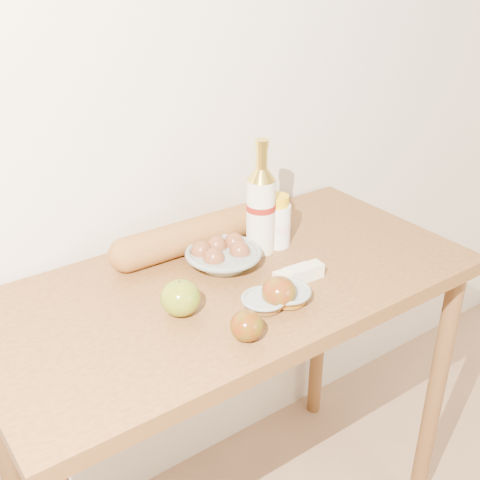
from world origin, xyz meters
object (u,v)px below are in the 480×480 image
bourbon_bottle (261,208)px  cream_bottle (277,222)px  egg_bowl (223,255)px  table (233,322)px  baguette (202,232)px

bourbon_bottle → cream_bottle: size_ratio=2.13×
bourbon_bottle → egg_bowl: 0.16m
bourbon_bottle → cream_bottle: bearing=-17.8°
table → egg_bowl: 0.17m
cream_bottle → baguette: cream_bottle is taller
table → baguette: size_ratio=2.28×
bourbon_bottle → egg_bowl: size_ratio=1.43×
egg_bowl → baguette: (0.01, 0.11, 0.02)m
egg_bowl → cream_bottle: bearing=2.8°
table → cream_bottle: (0.20, 0.08, 0.19)m
bourbon_bottle → baguette: bourbon_bottle is taller
table → bourbon_bottle: size_ratio=3.96×
table → bourbon_bottle: (0.14, 0.08, 0.25)m
cream_bottle → bourbon_bottle: bearing=-172.6°
bourbon_bottle → baguette: size_ratio=0.58×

